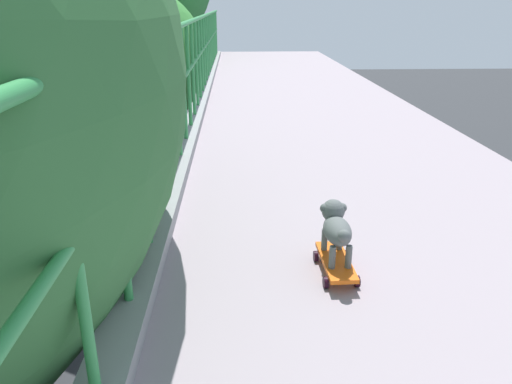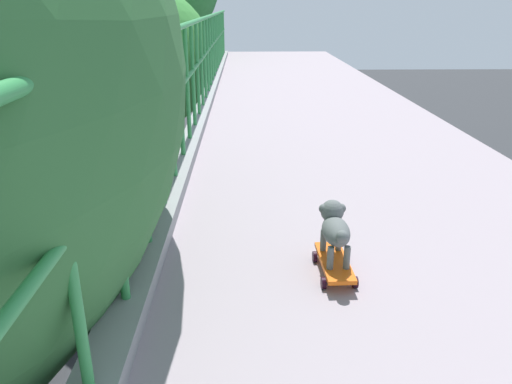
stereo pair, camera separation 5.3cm
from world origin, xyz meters
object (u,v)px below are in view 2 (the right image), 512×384
at_px(small_dog, 335,226).
at_px(city_bus, 51,134).
at_px(car_black_fifth, 23,320).
at_px(toy_skateboard, 334,263).

bearing_deg(small_dog, city_bus, 115.58).
relative_size(car_black_fifth, city_bus, 0.37).
relative_size(city_bus, toy_skateboard, 24.19).
bearing_deg(car_black_fifth, small_dog, -51.28).
relative_size(city_bus, small_dog, 27.78).
height_order(city_bus, small_dog, small_dog).
bearing_deg(city_bus, car_black_fifth, -73.37).
height_order(toy_skateboard, small_dog, small_dog).
height_order(car_black_fifth, small_dog, small_dog).
height_order(car_black_fifth, toy_skateboard, toy_skateboard).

